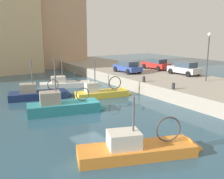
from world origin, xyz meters
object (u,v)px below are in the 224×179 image
at_px(fishing_boat_orange, 143,153).
at_px(fishing_boat_teal, 67,111).
at_px(fishing_boat_yellow, 105,95).
at_px(fishing_boat_white, 69,86).
at_px(quay_streetlamp, 208,49).
at_px(parked_car_silver, 185,68).
at_px(fishing_boat_navy, 42,97).
at_px(parked_car_red, 156,64).
at_px(mooring_bollard_mid, 144,79).
at_px(parked_car_blue, 128,67).
at_px(mooring_bollard_south, 173,86).

bearing_deg(fishing_boat_orange, fishing_boat_teal, 92.44).
bearing_deg(fishing_boat_yellow, fishing_boat_white, 101.06).
bearing_deg(quay_streetlamp, fishing_boat_yellow, 156.92).
xyz_separation_m(fishing_boat_yellow, parked_car_silver, (10.71, -0.22, 1.84)).
xyz_separation_m(fishing_boat_navy, parked_car_silver, (16.00, -2.95, 1.84)).
xyz_separation_m(fishing_boat_navy, parked_car_red, (16.20, 2.15, 1.81)).
relative_size(fishing_boat_orange, parked_car_red, 1.67).
bearing_deg(parked_car_red, fishing_boat_white, 174.77).
xyz_separation_m(fishing_boat_orange, mooring_bollard_mid, (8.62, 10.37, 1.34)).
height_order(fishing_boat_white, fishing_boat_yellow, fishing_boat_yellow).
height_order(parked_car_blue, mooring_bollard_south, parked_car_blue).
distance_m(fishing_boat_orange, parked_car_silver, 19.13).
bearing_deg(mooring_bollard_mid, parked_car_silver, 6.81).
relative_size(fishing_boat_orange, fishing_boat_navy, 1.10).
distance_m(fishing_boat_yellow, mooring_bollard_mid, 4.27).
distance_m(parked_car_red, mooring_bollard_south, 12.14).
distance_m(fishing_boat_white, parked_car_blue, 7.61).
bearing_deg(fishing_boat_teal, mooring_bollard_south, -14.83).
distance_m(fishing_boat_teal, mooring_bollard_mid, 9.23).
relative_size(fishing_boat_teal, mooring_bollard_mid, 11.63).
xyz_separation_m(fishing_boat_white, quay_streetlamp, (10.74, -10.06, 4.35)).
bearing_deg(fishing_boat_yellow, fishing_boat_teal, -152.39).
relative_size(fishing_boat_teal, parked_car_silver, 1.65).
bearing_deg(fishing_boat_navy, fishing_boat_white, 38.33).
height_order(fishing_boat_teal, parked_car_silver, fishing_boat_teal).
distance_m(fishing_boat_orange, fishing_boat_teal, 8.76).
bearing_deg(mooring_bollard_south, parked_car_silver, 35.31).
xyz_separation_m(fishing_boat_yellow, fishing_boat_teal, (-5.07, -2.65, 0.02)).
height_order(mooring_bollard_south, mooring_bollard_mid, same).
bearing_deg(parked_car_silver, mooring_bollard_mid, -173.19).
bearing_deg(fishing_boat_orange, mooring_bollard_mid, 50.27).
bearing_deg(fishing_boat_navy, parked_car_silver, -10.43).
relative_size(mooring_bollard_south, mooring_bollard_mid, 1.00).
bearing_deg(quay_streetlamp, mooring_bollard_south, -170.39).
xyz_separation_m(fishing_boat_yellow, fishing_boat_navy, (-5.29, 2.72, 0.00)).
height_order(parked_car_red, parked_car_blue, parked_car_blue).
height_order(fishing_boat_orange, parked_car_blue, fishing_boat_orange).
bearing_deg(quay_streetlamp, parked_car_red, 81.47).
xyz_separation_m(fishing_boat_white, fishing_boat_navy, (-4.12, -3.26, 0.01)).
xyz_separation_m(parked_car_silver, parked_car_blue, (-4.60, 4.92, -0.04)).
bearing_deg(quay_streetlamp, parked_car_blue, 111.48).
distance_m(fishing_boat_teal, parked_car_blue, 13.51).
relative_size(fishing_boat_navy, mooring_bollard_mid, 11.26).
xyz_separation_m(parked_car_silver, quay_streetlamp, (-1.14, -3.86, 2.49)).
xyz_separation_m(fishing_boat_yellow, parked_car_red, (10.91, 4.88, 1.81)).
bearing_deg(fishing_boat_teal, fishing_boat_orange, -87.56).
height_order(mooring_bollard_south, quay_streetlamp, quay_streetlamp).
relative_size(fishing_boat_white, parked_car_red, 1.59).
height_order(fishing_boat_white, fishing_boat_orange, fishing_boat_white).
distance_m(fishing_boat_yellow, mooring_bollard_south, 6.52).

